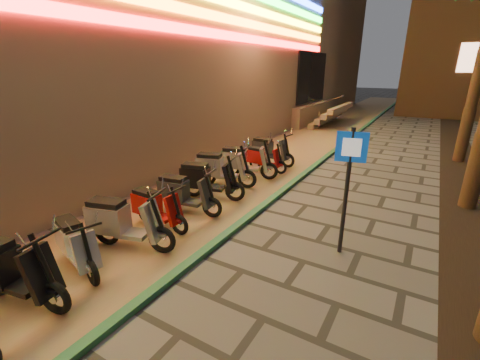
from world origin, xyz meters
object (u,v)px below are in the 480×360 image
Objects in this scene: scooter_5 at (121,222)px; scooter_12 at (268,150)px; scooter_4 at (75,243)px; scooter_8 at (205,179)px; pedestrian_sign at (348,175)px; scooter_7 at (183,193)px; scooter_10 at (243,161)px; scooter_3 at (7,269)px; scooter_6 at (154,207)px; scooter_11 at (262,158)px; scooter_9 at (219,168)px.

scooter_12 is (-0.10, 6.79, -0.03)m from scooter_5.
scooter_8 reaches higher than scooter_4.
pedestrian_sign is 4.12m from scooter_8.
scooter_10 is at bearing 82.68° from scooter_7.
scooter_5 is (0.19, 1.93, -0.00)m from scooter_3.
scooter_3 is at bearing -90.69° from scooter_6.
scooter_8 is (-0.08, 1.02, 0.03)m from scooter_7.
scooter_6 is at bearing -107.53° from scooter_10.
scooter_6 is (0.08, 1.85, -0.01)m from scooter_4.
scooter_5 is 1.00× the size of scooter_10.
scooter_8 is at bearing 104.85° from scooter_4.
scooter_12 is (-0.01, 5.81, 0.06)m from scooter_6.
pedestrian_sign is 4.95m from scooter_10.
scooter_4 is 0.85× the size of scooter_10.
scooter_12 is at bearing 105.07° from scooter_4.
scooter_10 reaches higher than scooter_11.
scooter_7 reaches higher than scooter_6.
scooter_9 reaches higher than scooter_5.
scooter_4 is 1.06× the size of scooter_11.
scooter_7 is 4.05m from scooter_11.
scooter_11 is at bearing 103.40° from scooter_4.
scooter_8 reaches higher than scooter_6.
scooter_3 is 1.26× the size of scooter_11.
pedestrian_sign reaches higher than scooter_7.
pedestrian_sign is at bearing -45.50° from scooter_12.
pedestrian_sign is at bearing -41.48° from scooter_9.
scooter_12 reaches higher than scooter_6.
scooter_11 is (0.09, 5.93, -0.11)m from scooter_5.
scooter_7 is 2.03m from scooter_9.
pedestrian_sign is 5.49m from scooter_11.
scooter_3 reaches higher than scooter_4.
scooter_7 is at bearing -83.81° from scooter_12.
scooter_3 is 2.91m from scooter_6.
scooter_5 reaches higher than scooter_7.
scooter_12 is (0.02, 3.89, -0.02)m from scooter_8.
scooter_6 is 4.96m from scooter_11.
scooter_4 is at bearing -90.52° from scooter_11.
scooter_3 is at bearing -101.17° from scooter_7.
scooter_8 is 0.97× the size of scooter_9.
scooter_3 is 4.83m from scooter_8.
scooter_10 is at bearing -99.92° from scooter_11.
pedestrian_sign is 1.58× the size of scooter_4.
scooter_10 is at bearing 128.59° from pedestrian_sign.
scooter_10 reaches higher than scooter_12.
scooter_7 is 1.15× the size of scooter_11.
scooter_9 is 2.91m from scooter_12.
scooter_9 reaches higher than scooter_10.
scooter_7 is (-0.04, 1.88, -0.05)m from scooter_5.
scooter_3 is 3.82m from scooter_7.
scooter_9 is at bearing 86.36° from scooter_8.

